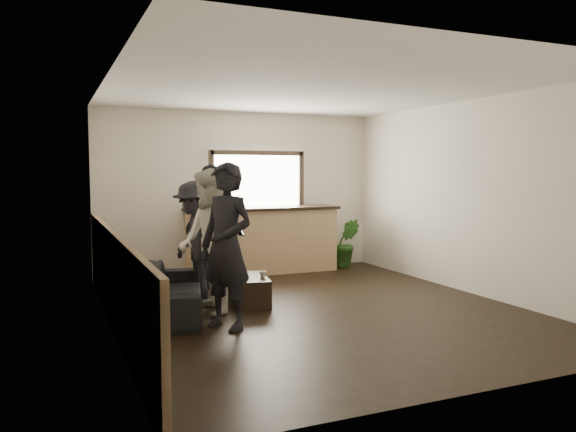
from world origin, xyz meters
name	(u,v)px	position (x,y,z in m)	size (l,w,h in m)	color
ground	(314,309)	(0.00, 0.00, 0.00)	(5.00, 6.00, 0.01)	black
room_shell	(260,196)	(-0.74, 0.00, 1.47)	(5.01, 6.01, 2.80)	silver
bar_counter	(262,236)	(0.30, 2.70, 0.64)	(2.70, 0.68, 2.13)	tan
sofa	(171,291)	(-1.75, 0.50, 0.29)	(1.95, 0.76, 0.57)	black
coffee_table	(249,290)	(-0.69, 0.58, 0.18)	(0.46, 0.83, 0.37)	black
cup_a	(237,271)	(-0.79, 0.79, 0.42)	(0.12, 0.12, 0.09)	silver
cup_b	(263,274)	(-0.55, 0.43, 0.41)	(0.09, 0.09, 0.09)	silver
potted_plant	(346,243)	(1.94, 2.65, 0.45)	(0.49, 0.40, 0.89)	#2D6623
person_a	(227,246)	(-1.30, -0.42, 0.93)	(0.74, 0.81, 1.87)	black
person_b	(209,241)	(-1.30, 0.31, 0.90)	(0.73, 0.91, 1.81)	silver
person_c	(195,241)	(-1.30, 1.05, 0.82)	(0.74, 1.13, 1.64)	black
person_d	(213,226)	(-0.82, 1.87, 0.94)	(1.17, 0.96, 1.87)	black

